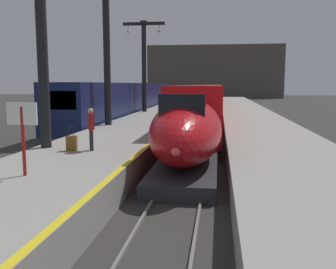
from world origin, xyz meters
TOP-DOWN VIEW (x-y plane):
  - platform_left at (-4.05, 24.75)m, footprint 4.80×110.00m
  - platform_right at (4.05, 24.75)m, footprint 4.80×110.00m
  - platform_left_safety_stripe at (-1.77, 24.75)m, footprint 0.20×107.80m
  - rail_main_left at (-0.75, 27.50)m, footprint 0.08×110.00m
  - rail_main_right at (0.75, 27.50)m, footprint 0.08×110.00m
  - rail_secondary_left at (-8.85, 27.50)m, footprint 0.08×110.00m
  - rail_secondary_right at (-7.35, 27.50)m, footprint 0.08×110.00m
  - highspeed_train_main at (0.00, 48.23)m, footprint 2.92×76.45m
  - regional_train_adjacent at (-8.10, 39.01)m, footprint 2.85×36.60m
  - station_column_mid at (-5.90, 14.66)m, footprint 4.00×0.68m
  - station_column_far at (-5.90, 23.67)m, footprint 4.00×0.68m
  - station_column_distant at (-5.90, 35.83)m, footprint 4.00×0.68m
  - passenger_near_edge at (-3.76, 14.18)m, footprint 0.37×0.51m
  - rolling_suitcase at (-4.53, 14.03)m, footprint 0.40×0.22m
  - departure_info_board at (-4.29, 9.90)m, footprint 0.90×0.10m
  - terminus_back_wall at (0.00, 102.00)m, footprint 36.00×2.00m

SIDE VIEW (x-z plane):
  - rail_main_left at x=-0.75m, z-range 0.00..0.12m
  - rail_main_right at x=0.75m, z-range 0.00..0.12m
  - rail_secondary_left at x=-8.85m, z-range 0.00..0.12m
  - rail_secondary_right at x=-7.35m, z-range 0.00..0.12m
  - platform_left at x=-4.05m, z-range 0.00..1.05m
  - platform_right at x=4.05m, z-range 0.00..1.05m
  - platform_left_safety_stripe at x=-1.77m, z-range 1.05..1.06m
  - rolling_suitcase at x=-4.53m, z-range 0.86..1.85m
  - highspeed_train_main at x=0.00m, z-range 0.17..3.77m
  - passenger_near_edge at x=-3.76m, z-range 1.19..2.88m
  - regional_train_adjacent at x=-8.10m, z-range 0.23..4.03m
  - departure_info_board at x=-4.29m, z-range 1.50..3.62m
  - station_column_distant at x=-5.90m, z-range 1.96..10.51m
  - station_column_far at x=-5.90m, z-range 1.98..11.11m
  - station_column_mid at x=-5.90m, z-range 1.99..11.56m
  - terminus_back_wall at x=0.00m, z-range 0.00..14.00m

